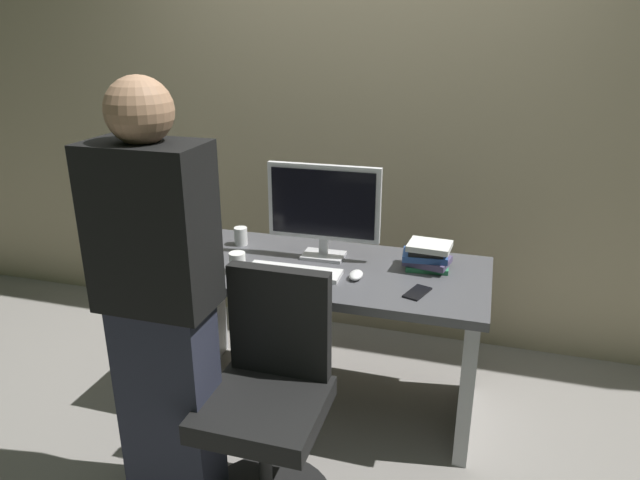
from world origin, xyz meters
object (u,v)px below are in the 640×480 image
at_px(monitor, 324,206).
at_px(cell_phone, 417,292).
at_px(office_chair, 269,407).
at_px(desk, 323,308).
at_px(mouse, 356,275).
at_px(cup_near_keyboard, 237,263).
at_px(cup_by_monitor, 241,236).
at_px(keyboard, 294,272).
at_px(book_stack, 427,256).
at_px(person_at_desk, 160,307).

xyz_separation_m(monitor, cell_phone, (0.49, -0.27, -0.25)).
bearing_deg(office_chair, desk, 89.09).
height_order(mouse, cup_near_keyboard, cup_near_keyboard).
distance_m(monitor, mouse, 0.38).
relative_size(office_chair, cup_by_monitor, 10.24).
height_order(keyboard, cup_by_monitor, cup_by_monitor).
bearing_deg(cell_phone, mouse, -175.90).
distance_m(office_chair, monitor, 0.97).
height_order(book_stack, cell_phone, book_stack).
bearing_deg(cup_by_monitor, monitor, -5.59).
distance_m(cup_near_keyboard, book_stack, 0.87).
bearing_deg(cup_by_monitor, cup_near_keyboard, -68.54).
relative_size(monitor, cell_phone, 3.75).
relative_size(cup_by_monitor, cell_phone, 0.64).
bearing_deg(monitor, keyboard, -107.69).
height_order(monitor, mouse, monitor).
xyz_separation_m(keyboard, cell_phone, (0.56, -0.04, -0.01)).
bearing_deg(monitor, cup_by_monitor, 174.41).
height_order(cup_by_monitor, book_stack, book_stack).
bearing_deg(cup_near_keyboard, cup_by_monitor, 111.46).
height_order(office_chair, mouse, office_chair).
xyz_separation_m(desk, monitor, (-0.03, 0.11, 0.47)).
bearing_deg(person_at_desk, desk, 64.45).
bearing_deg(book_stack, person_at_desk, -133.12).
bearing_deg(book_stack, office_chair, -120.73).
relative_size(desk, keyboard, 3.53).
bearing_deg(desk, keyboard, -131.57).
distance_m(desk, monitor, 0.49).
distance_m(person_at_desk, cup_near_keyboard, 0.61).
bearing_deg(cell_phone, cup_by_monitor, -179.86).
height_order(desk, person_at_desk, person_at_desk).
height_order(office_chair, cell_phone, office_chair).
height_order(office_chair, book_stack, office_chair).
xyz_separation_m(cup_by_monitor, book_stack, (0.95, -0.04, 0.02)).
relative_size(desk, mouse, 15.16).
bearing_deg(cup_by_monitor, person_at_desk, -83.39).
relative_size(desk, cup_by_monitor, 16.52).
distance_m(person_at_desk, keyboard, 0.72).
height_order(monitor, cup_near_keyboard, monitor).
relative_size(desk, office_chair, 1.61).
height_order(mouse, cup_by_monitor, cup_by_monitor).
height_order(keyboard, cell_phone, keyboard).
bearing_deg(monitor, office_chair, -88.57).
height_order(monitor, keyboard, monitor).
bearing_deg(monitor, desk, -74.58).
height_order(person_at_desk, cup_by_monitor, person_at_desk).
height_order(monitor, cell_phone, monitor).
bearing_deg(person_at_desk, cup_near_keyboard, 88.01).
distance_m(mouse, book_stack, 0.35).
bearing_deg(book_stack, cup_by_monitor, 177.39).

